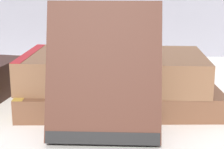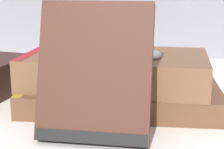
% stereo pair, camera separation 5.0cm
% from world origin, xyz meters
% --- Properties ---
extents(ground_plane, '(3.00, 3.00, 0.00)m').
position_xyz_m(ground_plane, '(0.00, 0.00, 0.00)').
color(ground_plane, white).
extents(book_flat_bottom, '(0.25, 0.15, 0.03)m').
position_xyz_m(book_flat_bottom, '(0.01, 0.01, 0.01)').
color(book_flat_bottom, brown).
rests_on(book_flat_bottom, ground_plane).
extents(book_flat_top, '(0.23, 0.13, 0.04)m').
position_xyz_m(book_flat_top, '(-0.00, 0.01, 0.05)').
color(book_flat_top, brown).
rests_on(book_flat_top, book_flat_bottom).
extents(book_leaning_front, '(0.11, 0.06, 0.14)m').
position_xyz_m(book_leaning_front, '(-0.00, -0.09, 0.06)').
color(book_leaning_front, '#422319').
rests_on(book_leaning_front, ground_plane).
extents(pocket_watch, '(0.05, 0.05, 0.01)m').
position_xyz_m(pocket_watch, '(0.04, -0.00, 0.07)').
color(pocket_watch, silver).
rests_on(pocket_watch, book_flat_top).
extents(reading_glasses, '(0.11, 0.05, 0.00)m').
position_xyz_m(reading_glasses, '(-0.07, 0.17, 0.00)').
color(reading_glasses, '#ADADB2').
rests_on(reading_glasses, ground_plane).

